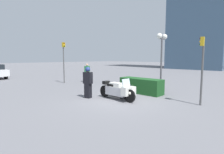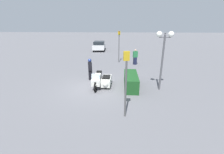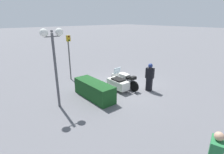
{
  "view_description": "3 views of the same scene",
  "coord_description": "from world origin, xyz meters",
  "px_view_note": "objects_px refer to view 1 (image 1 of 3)",
  "views": [
    {
      "loc": [
        5.99,
        -6.63,
        2.19
      ],
      "look_at": [
        -1.05,
        0.71,
        1.08
      ],
      "focal_mm": 28.0,
      "sensor_mm": 36.0,
      "label": 1
    },
    {
      "loc": [
        9.71,
        1.73,
        4.18
      ],
      "look_at": [
        -0.18,
        1.1,
        0.71
      ],
      "focal_mm": 24.0,
      "sensor_mm": 36.0,
      "label": 2
    },
    {
      "loc": [
        -7.61,
        7.44,
        4.26
      ],
      "look_at": [
        -0.3,
        1.23,
        0.98
      ],
      "focal_mm": 28.0,
      "sensor_mm": 36.0,
      "label": 3
    }
  ],
  "objects_px": {
    "police_motorcycle": "(121,90)",
    "traffic_light_far": "(64,57)",
    "officer_rider": "(88,82)",
    "twin_lamp_post": "(162,46)",
    "pedestrian_bystander": "(87,73)",
    "traffic_light_near": "(202,60)",
    "hedge_bush_curbside": "(141,86)"
  },
  "relations": [
    {
      "from": "traffic_light_far",
      "to": "traffic_light_near",
      "type": "bearing_deg",
      "value": -0.33
    },
    {
      "from": "police_motorcycle",
      "to": "hedge_bush_curbside",
      "type": "distance_m",
      "value": 2.02
    },
    {
      "from": "traffic_light_near",
      "to": "pedestrian_bystander",
      "type": "xyz_separation_m",
      "value": [
        -10.05,
        1.29,
        -1.24
      ]
    },
    {
      "from": "twin_lamp_post",
      "to": "pedestrian_bystander",
      "type": "height_order",
      "value": "twin_lamp_post"
    },
    {
      "from": "hedge_bush_curbside",
      "to": "traffic_light_near",
      "type": "height_order",
      "value": "traffic_light_near"
    },
    {
      "from": "police_motorcycle",
      "to": "twin_lamp_post",
      "type": "distance_m",
      "value": 4.69
    },
    {
      "from": "police_motorcycle",
      "to": "traffic_light_far",
      "type": "distance_m",
      "value": 7.71
    },
    {
      "from": "hedge_bush_curbside",
      "to": "twin_lamp_post",
      "type": "height_order",
      "value": "twin_lamp_post"
    },
    {
      "from": "traffic_light_near",
      "to": "pedestrian_bystander",
      "type": "bearing_deg",
      "value": -15.62
    },
    {
      "from": "hedge_bush_curbside",
      "to": "twin_lamp_post",
      "type": "distance_m",
      "value": 3.2
    },
    {
      "from": "police_motorcycle",
      "to": "traffic_light_far",
      "type": "xyz_separation_m",
      "value": [
        -7.42,
        1.01,
        1.84
      ]
    },
    {
      "from": "hedge_bush_curbside",
      "to": "pedestrian_bystander",
      "type": "xyz_separation_m",
      "value": [
        -6.43,
        0.81,
        0.38
      ]
    },
    {
      "from": "police_motorcycle",
      "to": "traffic_light_near",
      "type": "distance_m",
      "value": 4.17
    },
    {
      "from": "police_motorcycle",
      "to": "traffic_light_far",
      "type": "bearing_deg",
      "value": 173.06
    },
    {
      "from": "twin_lamp_post",
      "to": "police_motorcycle",
      "type": "bearing_deg",
      "value": -93.28
    },
    {
      "from": "twin_lamp_post",
      "to": "traffic_light_far",
      "type": "height_order",
      "value": "twin_lamp_post"
    },
    {
      "from": "police_motorcycle",
      "to": "officer_rider",
      "type": "xyz_separation_m",
      "value": [
        -1.42,
        -1.13,
        0.44
      ]
    },
    {
      "from": "hedge_bush_curbside",
      "to": "traffic_light_far",
      "type": "distance_m",
      "value": 7.62
    },
    {
      "from": "officer_rider",
      "to": "twin_lamp_post",
      "type": "bearing_deg",
      "value": 146.37
    },
    {
      "from": "hedge_bush_curbside",
      "to": "twin_lamp_post",
      "type": "bearing_deg",
      "value": 80.41
    },
    {
      "from": "pedestrian_bystander",
      "to": "officer_rider",
      "type": "bearing_deg",
      "value": 125.35
    },
    {
      "from": "twin_lamp_post",
      "to": "hedge_bush_curbside",
      "type": "bearing_deg",
      "value": -99.59
    },
    {
      "from": "officer_rider",
      "to": "pedestrian_bystander",
      "type": "xyz_separation_m",
      "value": [
        -5.11,
        3.96,
        -0.06
      ]
    },
    {
      "from": "police_motorcycle",
      "to": "pedestrian_bystander",
      "type": "xyz_separation_m",
      "value": [
        -6.53,
        2.83,
        0.38
      ]
    },
    {
      "from": "officer_rider",
      "to": "traffic_light_far",
      "type": "xyz_separation_m",
      "value": [
        -6.0,
        2.14,
        1.4
      ]
    },
    {
      "from": "twin_lamp_post",
      "to": "traffic_light_far",
      "type": "xyz_separation_m",
      "value": [
        -7.65,
        -2.93,
        -0.7
      ]
    },
    {
      "from": "traffic_light_far",
      "to": "pedestrian_bystander",
      "type": "relative_size",
      "value": 2.09
    },
    {
      "from": "police_motorcycle",
      "to": "twin_lamp_post",
      "type": "height_order",
      "value": "twin_lamp_post"
    },
    {
      "from": "traffic_light_near",
      "to": "officer_rider",
      "type": "bearing_deg",
      "value": 20.05
    },
    {
      "from": "officer_rider",
      "to": "traffic_light_near",
      "type": "bearing_deg",
      "value": 102.73
    },
    {
      "from": "officer_rider",
      "to": "hedge_bush_curbside",
      "type": "height_order",
      "value": "officer_rider"
    },
    {
      "from": "traffic_light_far",
      "to": "officer_rider",
      "type": "bearing_deg",
      "value": -22.71
    }
  ]
}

